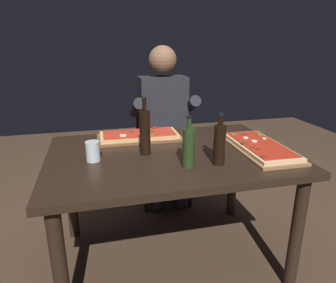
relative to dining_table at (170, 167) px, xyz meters
The scene contains 10 objects.
ground_plane 0.64m from the dining_table, ahead, with size 6.40×6.40×0.00m, color #4C3828.
dining_table is the anchor object (origin of this frame).
pizza_rectangular_front 0.35m from the dining_table, 114.53° to the left, with size 0.55×0.26×0.05m.
pizza_rectangular_left 0.55m from the dining_table, ahead, with size 0.29×0.59×0.05m.
wine_bottle_dark 0.27m from the dining_table, behind, with size 0.06×0.06×0.33m.
oil_bottle_amber 0.37m from the dining_table, 48.65° to the right, with size 0.06×0.06×0.27m.
vinegar_bottle_green 0.31m from the dining_table, 80.37° to the right, with size 0.06×0.06×0.27m.
tumbler_near_camera 0.46m from the dining_table, behind, with size 0.08×0.08×0.11m.
diner_chair 0.88m from the dining_table, 80.95° to the left, with size 0.44×0.44×0.87m.
seated_diner 0.75m from the dining_table, 79.50° to the left, with size 0.53×0.41×1.33m.
Camera 1 is at (-0.41, -1.61, 1.36)m, focal length 32.35 mm.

